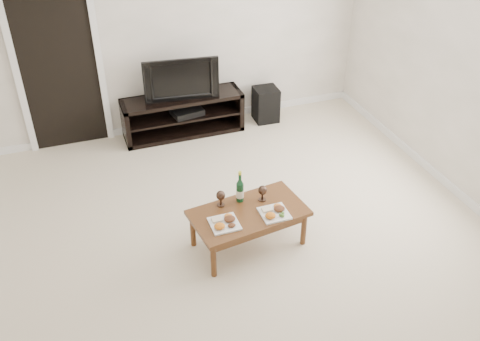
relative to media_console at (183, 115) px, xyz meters
name	(u,v)px	position (x,y,z in m)	size (l,w,h in m)	color
floor	(256,247)	(0.10, -2.50, -0.28)	(5.50, 5.50, 0.00)	beige
back_wall	(180,34)	(0.10, 0.27, 1.02)	(5.00, 0.04, 2.60)	white
doorway	(60,71)	(-1.45, 0.24, 0.75)	(0.90, 0.02, 2.05)	black
media_console	(183,115)	(0.00, 0.00, 0.00)	(1.61, 0.45, 0.55)	black
television	(180,77)	(0.00, 0.00, 0.55)	(0.97, 0.13, 0.56)	black
av_receiver	(187,112)	(0.06, -0.01, 0.05)	(0.40, 0.30, 0.08)	black
subwoofer	(266,104)	(1.20, -0.02, -0.03)	(0.32, 0.32, 0.48)	black
coffee_table	(248,228)	(0.04, -2.43, -0.07)	(1.12, 0.61, 0.42)	brown
plate_left	(224,222)	(-0.25, -2.54, 0.18)	(0.27, 0.27, 0.07)	white
plate_right	(274,211)	(0.26, -2.55, 0.18)	(0.27, 0.27, 0.07)	white
wine_bottle	(240,186)	(0.02, -2.23, 0.32)	(0.07, 0.07, 0.35)	#0F371B
goblet_left	(221,198)	(-0.18, -2.24, 0.23)	(0.09, 0.09, 0.17)	#35251D
goblet_right	(262,193)	(0.24, -2.30, 0.23)	(0.09, 0.09, 0.17)	#35251D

